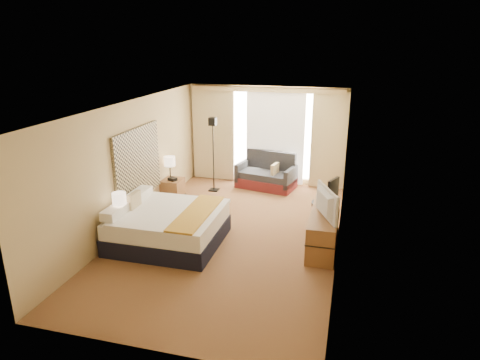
% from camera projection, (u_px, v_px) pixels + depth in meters
% --- Properties ---
extents(floor, '(4.20, 7.00, 0.02)m').
position_uv_depth(floor, '(231.00, 234.00, 8.62)').
color(floor, '#521F17').
rests_on(floor, ground).
extents(ceiling, '(4.20, 7.00, 0.02)m').
position_uv_depth(ceiling, '(230.00, 105.00, 7.81)').
color(ceiling, white).
rests_on(ceiling, wall_back).
extents(wall_back, '(4.20, 0.02, 2.60)m').
position_uv_depth(wall_back, '(266.00, 135.00, 11.43)').
color(wall_back, tan).
rests_on(wall_back, ground).
extents(wall_front, '(4.20, 0.02, 2.60)m').
position_uv_depth(wall_front, '(148.00, 259.00, 5.00)').
color(wall_front, tan).
rests_on(wall_front, ground).
extents(wall_left, '(0.02, 7.00, 2.60)m').
position_uv_depth(wall_left, '(132.00, 165.00, 8.72)').
color(wall_left, tan).
rests_on(wall_left, ground).
extents(wall_right, '(0.02, 7.00, 2.60)m').
position_uv_depth(wall_right, '(342.00, 182.00, 7.70)').
color(wall_right, tan).
rests_on(wall_right, ground).
extents(headboard, '(0.06, 1.85, 1.50)m').
position_uv_depth(headboard, '(138.00, 164.00, 8.90)').
color(headboard, black).
rests_on(headboard, wall_left).
extents(nightstand_left, '(0.45, 0.52, 0.55)m').
position_uv_depth(nightstand_left, '(120.00, 234.00, 8.03)').
color(nightstand_left, brown).
rests_on(nightstand_left, floor).
extents(nightstand_right, '(0.45, 0.52, 0.55)m').
position_uv_depth(nightstand_right, '(173.00, 190.00, 10.32)').
color(nightstand_right, brown).
rests_on(nightstand_right, floor).
extents(media_dresser, '(0.50, 1.80, 0.70)m').
position_uv_depth(media_dresser, '(324.00, 228.00, 8.07)').
color(media_dresser, brown).
rests_on(media_dresser, floor).
extents(window, '(2.30, 0.02, 2.30)m').
position_uv_depth(window, '(275.00, 135.00, 11.33)').
color(window, silver).
rests_on(window, wall_back).
extents(curtains, '(4.12, 0.19, 2.56)m').
position_uv_depth(curtains, '(266.00, 132.00, 11.29)').
color(curtains, beige).
rests_on(curtains, floor).
extents(bed, '(1.97, 1.80, 0.96)m').
position_uv_depth(bed, '(168.00, 226.00, 8.17)').
color(bed, black).
rests_on(bed, floor).
extents(loveseat, '(1.62, 1.09, 0.93)m').
position_uv_depth(loveseat, '(267.00, 176.00, 11.29)').
color(loveseat, maroon).
rests_on(loveseat, floor).
extents(floor_lamp, '(0.24, 0.24, 1.91)m').
position_uv_depth(floor_lamp, '(213.00, 140.00, 10.71)').
color(floor_lamp, black).
rests_on(floor_lamp, floor).
extents(desk_chair, '(0.56, 0.55, 1.11)m').
position_uv_depth(desk_chair, '(326.00, 206.00, 8.73)').
color(desk_chair, black).
rests_on(desk_chair, floor).
extents(lamp_left, '(0.25, 0.25, 0.54)m').
position_uv_depth(lamp_left, '(119.00, 199.00, 7.82)').
color(lamp_left, black).
rests_on(lamp_left, nightstand_left).
extents(lamp_right, '(0.26, 0.26, 0.55)m').
position_uv_depth(lamp_right, '(170.00, 162.00, 10.14)').
color(lamp_right, black).
rests_on(lamp_right, nightstand_right).
extents(tissue_box, '(0.12, 0.12, 0.10)m').
position_uv_depth(tissue_box, '(120.00, 217.00, 7.96)').
color(tissue_box, '#8DA8DB').
rests_on(tissue_box, nightstand_left).
extents(telephone, '(0.23, 0.21, 0.07)m').
position_uv_depth(telephone, '(173.00, 179.00, 10.14)').
color(telephone, black).
rests_on(telephone, nightstand_right).
extents(television, '(0.50, 0.94, 0.56)m').
position_uv_depth(television, '(322.00, 203.00, 7.59)').
color(television, black).
rests_on(television, media_dresser).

